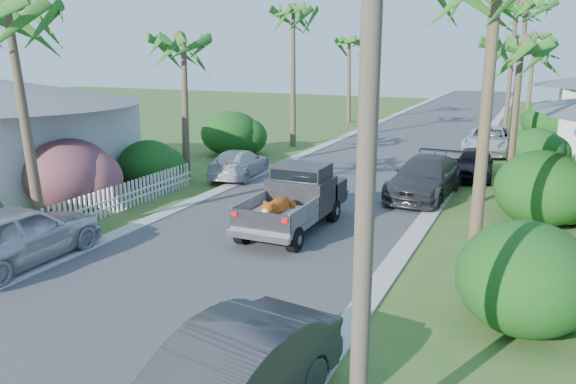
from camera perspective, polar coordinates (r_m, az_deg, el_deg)
The scene contains 30 objects.
ground at distance 12.91m, azimuth -15.09°, elevation -12.42°, with size 120.00×120.00×0.00m, color #355821.
road at distance 35.08m, azimuth 11.56°, elevation 4.67°, with size 8.00×100.00×0.02m, color #38383A.
curb_left at distance 36.25m, azimuth 4.91°, elevation 5.25°, with size 0.60×100.00×0.06m, color #A5A39E.
curb_right at distance 34.40m, azimuth 18.56°, elevation 4.07°, with size 0.60×100.00×0.06m, color #A5A39E.
pickup_truck at distance 18.30m, azimuth 1.02°, elevation -0.54°, with size 1.98×5.12×2.06m.
parked_car_rn at distance 9.03m, azimuth -6.44°, elevation -18.81°, with size 1.65×4.72×1.55m, color #28292C.
parked_car_rm at distance 22.84m, azimuth 13.73°, elevation 1.43°, with size 2.16×5.32×1.54m, color #2D2F32.
parked_car_rf at distance 26.82m, azimuth 18.39°, elevation 2.77°, with size 1.60×3.97×1.35m, color black.
parked_car_rd at distance 33.56m, azimuth 19.72°, elevation 4.97°, with size 2.47×5.36×1.49m, color silver.
parked_car_ln at distance 16.81m, azimuth -25.88°, elevation -3.99°, with size 1.98×4.93×1.68m, color #B7BABF.
parked_car_lf at distance 25.75m, azimuth -5.02°, elevation 2.89°, with size 1.77×4.34×1.26m, color silver.
palm_l_a at distance 18.16m, azimuth -26.29°, elevation 16.79°, with size 4.40×4.40×8.20m.
palm_l_b at distance 25.26m, azimuth -10.73°, elevation 15.08°, with size 4.40×4.40×7.40m.
palm_l_c at distance 33.71m, azimuth 0.54°, elevation 18.06°, with size 4.40×4.40×9.20m.
palm_l_d at distance 45.04m, azimuth 6.32°, elevation 15.16°, with size 4.40×4.40×7.70m.
palm_r_b at distance 23.80m, azimuth 22.67°, elevation 13.84°, with size 4.40×4.40×7.20m.
palm_r_c at distance 34.89m, azimuth 23.08°, elevation 17.17°, with size 4.40×4.40×9.40m.
palm_r_d at distance 48.80m, azimuth 23.83°, elevation 14.35°, with size 4.40×4.40×8.00m.
shrub_l_b at distance 21.77m, azimuth -21.35°, elevation 1.65°, with size 3.00×3.30×2.60m, color #AF1964.
shrub_l_c at distance 24.47m, azimuth -14.00°, elevation 2.80°, with size 2.40×2.64×2.00m, color #133E11.
shrub_l_d at distance 31.30m, azimuth -5.84°, elevation 5.96°, with size 3.20×3.52×2.40m, color #133E11.
shrub_r_a at distance 12.62m, azimuth 22.97°, elevation -8.01°, with size 2.80×3.08×2.30m, color #133E11.
shrub_r_b at distance 20.27m, azimuth 24.33°, elevation 0.33°, with size 3.00×3.30×2.50m, color #133E11.
shrub_r_c at distance 29.15m, azimuth 23.90°, elevation 3.89°, with size 2.60×2.86×2.10m, color #133E11.
shrub_r_d at distance 39.03m, azimuth 24.95°, elevation 6.50°, with size 3.20×3.52×2.60m, color #133E11.
picket_fence at distance 20.37m, azimuth -18.58°, elevation -1.25°, with size 0.10×11.00×1.00m, color white.
utility_pole_a at distance 7.14m, azimuth 8.06°, elevation 5.32°, with size 1.60×0.26×9.00m.
utility_pole_b at distance 21.89m, azimuth 19.47°, elevation 10.63°, with size 1.60×0.26×9.00m.
utility_pole_c at distance 36.85m, azimuth 21.70°, elevation 11.61°, with size 1.60×0.26×9.00m.
utility_pole_d at distance 51.83m, azimuth 22.65°, elevation 12.01°, with size 1.60×0.26×9.00m.
Camera 1 is at (7.57, -8.78, 5.70)m, focal length 35.00 mm.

